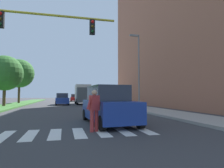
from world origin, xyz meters
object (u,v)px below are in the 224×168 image
pedestrian_performer (94,109)px  sedan_midblock (62,99)px  street_lamp_right (138,64)px  sedan_distant (75,98)px  tree_distant (19,74)px  suv_crossing (108,106)px  tree_far (5,73)px  truck_box_delivery (83,94)px

pedestrian_performer → sedan_midblock: size_ratio=0.37×
street_lamp_right → sedan_distant: 27.13m
tree_distant → sedan_midblock: tree_distant is taller
suv_crossing → tree_distant: bearing=110.8°
tree_far → suv_crossing: bearing=-60.1°
tree_distant → sedan_midblock: (6.89, -4.71, -4.18)m
street_lamp_right → sedan_midblock: 14.27m
pedestrian_performer → suv_crossing: bearing=62.5°
sedan_distant → street_lamp_right: bearing=-79.4°
suv_crossing → sedan_midblock: (-2.54, 20.08, -0.14)m
street_lamp_right → tree_far: bearing=152.2°
truck_box_delivery → tree_distant: bearing=161.2°
sedan_midblock → sedan_distant: sedan_midblock is taller
sedan_midblock → truck_box_delivery: 3.57m
street_lamp_right → pedestrian_performer: 12.76m
tree_distant → sedan_distant: size_ratio=1.66×
tree_distant → pedestrian_performer: tree_distant is taller
street_lamp_right → suv_crossing: size_ratio=1.58×
street_lamp_right → sedan_distant: size_ratio=1.73×
tree_distant → pedestrian_performer: (8.38, -26.79, -4.04)m
tree_distant → sedan_midblock: size_ratio=1.57×
tree_distant → sedan_distant: (9.54, 10.22, -4.22)m
tree_far → street_lamp_right: size_ratio=0.82×
pedestrian_performer → suv_crossing: (1.04, 2.00, -0.00)m
tree_far → pedestrian_performer: tree_far is taller
street_lamp_right → sedan_distant: bearing=100.6°
suv_crossing → truck_box_delivery: 21.36m
tree_far → tree_distant: bearing=90.9°
tree_far → pedestrian_performer: 20.21m
truck_box_delivery → suv_crossing: bearing=-91.9°
pedestrian_performer → suv_crossing: size_ratio=0.36×
street_lamp_right → sedan_distant: (-4.92, 26.41, -3.84)m
pedestrian_performer → truck_box_delivery: truck_box_delivery is taller
sedan_midblock → tree_distant: bearing=145.6°
tree_distant → pedestrian_performer: 28.36m
sedan_distant → sedan_midblock: bearing=-100.1°
tree_far → sedan_midblock: 8.48m
tree_distant → street_lamp_right: street_lamp_right is taller
sedan_midblock → truck_box_delivery: size_ratio=0.74×
tree_distant → pedestrian_performer: size_ratio=4.25×
tree_far → sedan_midblock: bearing=30.0°
pedestrian_performer → street_lamp_right: bearing=60.2°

